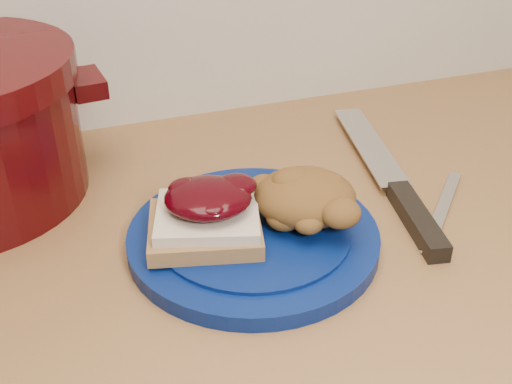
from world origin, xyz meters
name	(u,v)px	position (x,y,z in m)	size (l,w,h in m)	color
plate	(253,238)	(0.02, 1.47, 0.91)	(0.26, 0.26, 0.02)	#061854
sandwich	(207,214)	(-0.02, 1.48, 0.95)	(0.13, 0.12, 0.05)	olive
stuffing_mound	(305,197)	(0.08, 1.47, 0.95)	(0.10, 0.09, 0.05)	brown
chef_knife	(402,196)	(0.21, 1.49, 0.91)	(0.09, 0.34, 0.02)	black
butter_knife	(442,210)	(0.24, 1.46, 0.90)	(0.17, 0.01, 0.00)	silver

